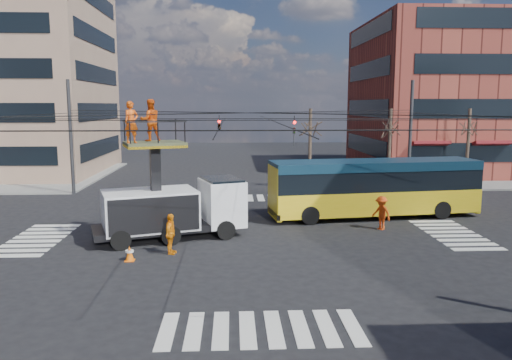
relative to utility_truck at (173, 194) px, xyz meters
The scene contains 14 objects.
ground 4.16m from the utility_truck, ahead, with size 120.00×120.00×0.00m, color black.
sidewalk_ne 32.42m from the utility_truck, 40.56° to the left, with size 18.00×18.00×0.12m, color slate.
sidewalk_nw 27.39m from the utility_truck, 129.62° to the left, with size 18.00×18.00×0.12m, color slate.
crosswalks 4.15m from the utility_truck, ahead, with size 22.40×22.40×0.02m, color silver, non-canonical shape.
building_ne 35.41m from the utility_truck, 43.22° to the left, with size 20.06×16.06×14.00m.
overhead_network 4.16m from the utility_truck, ahead, with size 24.24×24.24×8.00m.
tree_a 16.23m from the utility_truck, 57.63° to the left, with size 2.00×2.00×6.00m.
tree_b 20.06m from the utility_truck, 42.88° to the left, with size 2.00×2.00×6.00m.
tree_c 24.77m from the utility_truck, 33.34° to the left, with size 2.00×2.00×6.00m.
utility_truck is the anchor object (origin of this frame).
city_bus 11.50m from the utility_truck, 20.59° to the left, with size 11.96×4.15×3.20m.
traffic_cone 4.15m from the utility_truck, 111.70° to the right, with size 0.36×0.36×0.63m, color orange.
worker_ground 2.89m from the utility_truck, 86.14° to the right, with size 1.02×0.42×1.74m, color orange.
flagger 10.45m from the utility_truck, ahead, with size 1.11×0.64×1.72m, color #FF4B10.
Camera 1 is at (-0.76, -23.27, 6.28)m, focal length 35.00 mm.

